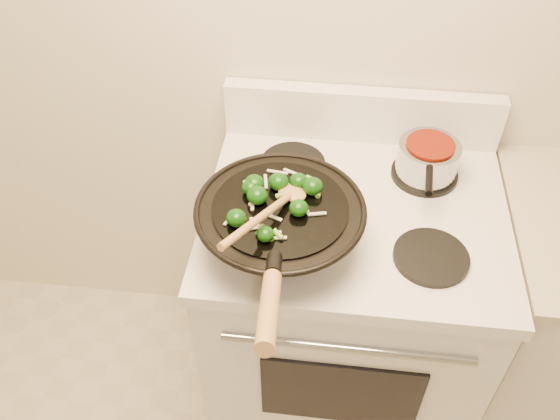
# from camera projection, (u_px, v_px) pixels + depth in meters

# --- Properties ---
(stove) EXTENTS (0.78, 0.67, 1.08)m
(stove) POSITION_uv_depth(u_px,v_px,m) (343.00, 310.00, 1.85)
(stove) COLOR white
(stove) RESTS_ON ground
(wok) EXTENTS (0.40, 0.66, 0.26)m
(wok) POSITION_uv_depth(u_px,v_px,m) (280.00, 224.00, 1.38)
(wok) COLOR black
(wok) RESTS_ON stove
(stirfry) EXTENTS (0.22, 0.25, 0.04)m
(stirfry) POSITION_uv_depth(u_px,v_px,m) (274.00, 195.00, 1.35)
(stirfry) COLOR #0D3A09
(stirfry) RESTS_ON wok
(wooden_spoon) EXTENTS (0.16, 0.30, 0.10)m
(wooden_spoon) POSITION_uv_depth(u_px,v_px,m) (274.00, 207.00, 1.29)
(wooden_spoon) COLOR #9F743E
(wooden_spoon) RESTS_ON wok
(saucepan) EXTENTS (0.16, 0.26, 0.10)m
(saucepan) POSITION_uv_depth(u_px,v_px,m) (428.00, 159.00, 1.57)
(saucepan) COLOR #989BA1
(saucepan) RESTS_ON stove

